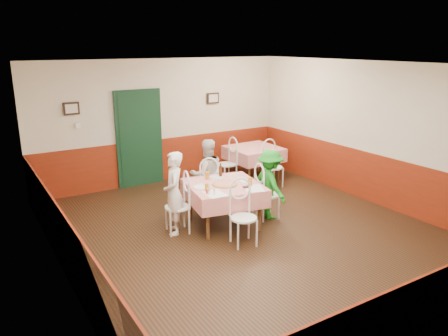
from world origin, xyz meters
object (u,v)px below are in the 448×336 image
chair_second_b (273,167)px  wallet (246,187)px  glass_a (207,187)px  chair_far (208,187)px  diner_far (207,174)px  chair_right (267,195)px  diner_right (270,184)px  glass_b (250,182)px  second_table (254,163)px  pizza (225,184)px  chair_near (244,218)px  chair_second_a (227,164)px  diner_left (174,193)px  glass_c (207,175)px  chair_left (177,207)px  beer_bottle (221,171)px  main_table (224,205)px

chair_second_b → wallet: bearing=-138.7°
glass_a → chair_far: bearing=60.0°
diner_far → chair_second_b: bearing=-158.4°
chair_right → diner_right: size_ratio=0.70×
glass_b → wallet: size_ratio=1.30×
diner_far → second_table: bearing=-139.0°
second_table → chair_right: (-1.22, -2.16, 0.08)m
chair_second_b → pizza: bearing=-148.0°
chair_far → chair_near: (-0.29, -1.67, 0.00)m
chair_second_a → pizza: chair_second_a is taller
wallet → chair_second_a: bearing=75.4°
chair_second_b → chair_second_a: bearing=134.8°
pizza → diner_left: 0.90m
diner_left → diner_right: diner_left is taller
chair_right → diner_far: bearing=41.7°
glass_c → diner_left: (-0.78, -0.24, -0.12)m
chair_right → chair_left: bearing=88.3°
wallet → glass_a: bearing=173.5°
second_table → diner_right: size_ratio=0.87×
chair_near → glass_b: size_ratio=6.30×
wallet → chair_right: bearing=29.1°
chair_left → glass_c: (0.73, 0.25, 0.38)m
chair_far → chair_second_b: 1.96m
chair_near → second_table: bearing=63.4°
chair_second_b → glass_a: size_ratio=7.14×
chair_right → chair_near: same height
glass_a → glass_c: 0.65m
chair_left → second_table: bearing=134.3°
chair_far → beer_bottle: (0.02, -0.44, 0.43)m
chair_near → diner_right: diner_right is taller
chair_second_a → beer_bottle: beer_bottle is taller
second_table → glass_b: bearing=-126.5°
chair_left → chair_near: (0.69, -0.98, 0.00)m
chair_left → beer_bottle: (1.01, 0.25, 0.43)m
glass_a → diner_right: 1.33m
pizza → glass_a: size_ratio=3.33×
beer_bottle → diner_right: size_ratio=0.18×
wallet → chair_left: bearing=164.5°
chair_right → second_table: bearing=-21.3°
chair_left → diner_far: (0.99, 0.74, 0.24)m
diner_right → chair_left: bearing=84.1°
chair_second_a → glass_b: size_ratio=6.30×
chair_second_a → diner_right: bearing=-11.2°
glass_a → wallet: 0.69m
main_table → chair_far: (0.15, 0.84, 0.08)m
glass_c → diner_far: size_ratio=0.10×
chair_right → glass_b: bearing=116.3°
main_table → diner_right: diner_right is taller
beer_bottle → diner_left: diner_left is taller
pizza → glass_b: bearing=-36.8°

